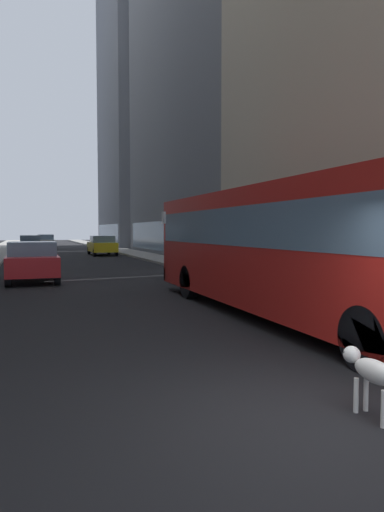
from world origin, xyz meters
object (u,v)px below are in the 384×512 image
object	(u,v)px
car_black_suv	(30,244)
car_white_van	(46,242)
car_red_coupe	(32,261)
car_yellow_taxi	(102,245)
transit_bus	(283,243)
dalmatian_dog	(371,371)

from	to	relation	value
car_black_suv	car_white_van	distance (m)	7.72
car_red_coupe	car_yellow_taxi	xyz separation A→B (m)	(5.60, 18.34, 0.00)
car_red_coupe	transit_bus	bearing A→B (deg)	-60.15
transit_bus	car_black_suv	xyz separation A→B (m)	(-5.60, 33.78, -0.95)
car_black_suv	car_yellow_taxi	xyz separation A→B (m)	(5.60, -5.69, 0.00)
dalmatian_dog	car_white_van	bearing A→B (deg)	92.23
transit_bus	car_red_coupe	size ratio (longest dim) A/B	2.94
car_yellow_taxi	car_white_van	bearing A→B (deg)	106.80
car_white_van	dalmatian_dog	bearing A→B (deg)	-87.77
transit_bus	car_yellow_taxi	xyz separation A→B (m)	(0.00, 28.09, -0.95)
car_white_van	car_red_coupe	distance (m)	31.62
car_black_suv	car_red_coupe	xyz separation A→B (m)	(0.00, -24.03, -0.00)
car_white_van	car_yellow_taxi	bearing A→B (deg)	-73.20
dalmatian_dog	car_red_coupe	bearing A→B (deg)	102.73
transit_bus	dalmatian_dog	world-z (taller)	transit_bus
car_black_suv	car_red_coupe	bearing A→B (deg)	-90.00
car_black_suv	car_yellow_taxi	world-z (taller)	same
car_red_coupe	car_white_van	bearing A→B (deg)	87.10
car_white_van	transit_bus	bearing A→B (deg)	-84.47
transit_bus	car_red_coupe	xyz separation A→B (m)	(-5.60, 9.76, -0.96)
car_black_suv	car_white_van	bearing A→B (deg)	78.04
car_yellow_taxi	car_black_suv	bearing A→B (deg)	134.54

